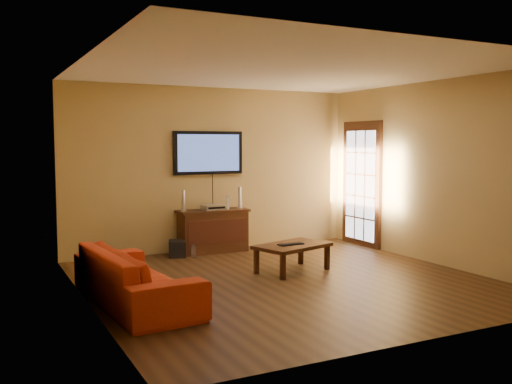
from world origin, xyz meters
TOP-DOWN VIEW (x-y plane):
  - ground_plane at (0.00, 0.00)m, footprint 5.00×5.00m
  - room_walls at (0.00, 0.62)m, footprint 5.00×5.00m
  - french_door at (2.46, 1.70)m, footprint 0.07×1.02m
  - media_console at (-0.10, 2.27)m, footprint 1.17×0.45m
  - television at (-0.10, 2.45)m, footprint 1.20×0.08m
  - coffee_table at (0.34, 0.45)m, footprint 1.17×0.90m
  - sofa at (-2.02, -0.15)m, footprint 0.79×2.16m
  - speaker_left at (-0.59, 2.31)m, footprint 0.09×0.09m
  - speaker_right at (0.39, 2.28)m, footprint 0.10×0.10m
  - av_receiver at (-0.09, 2.29)m, footprint 0.38×0.29m
  - game_console at (0.15, 2.24)m, footprint 0.10×0.16m
  - subwoofer at (-0.76, 2.14)m, footprint 0.34×0.34m
  - bottle at (-0.56, 1.96)m, footprint 0.07×0.07m
  - keyboard at (0.30, 0.42)m, footprint 0.37×0.16m

SIDE VIEW (x-z plane):
  - ground_plane at x=0.00m, z-range 0.00..0.00m
  - bottle at x=-0.56m, z-range -0.01..0.20m
  - subwoofer at x=-0.76m, z-range 0.00..0.26m
  - coffee_table at x=0.34m, z-range 0.14..0.53m
  - media_console at x=-0.10m, z-range 0.00..0.70m
  - keyboard at x=0.30m, z-range 0.38..0.41m
  - sofa at x=-2.02m, z-range 0.00..0.83m
  - av_receiver at x=-0.09m, z-range 0.70..0.78m
  - game_console at x=0.15m, z-range 0.70..0.91m
  - speaker_left at x=-0.59m, z-range 0.69..1.02m
  - speaker_right at x=0.39m, z-range 0.69..1.04m
  - french_door at x=2.46m, z-range -0.06..2.16m
  - television at x=-0.10m, z-range 1.27..1.98m
  - room_walls at x=0.00m, z-range -0.81..4.19m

